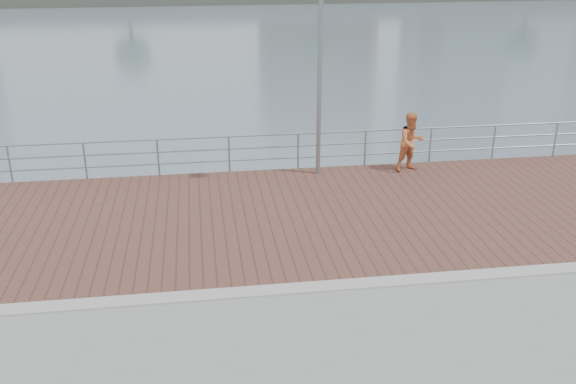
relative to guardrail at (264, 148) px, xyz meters
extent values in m
plane|color=slate|center=(0.00, -7.00, -2.69)|extent=(400.00, 400.00, 0.00)
cube|color=brown|center=(0.00, -3.40, -0.68)|extent=(40.00, 6.80, 0.02)
cube|color=#B7B5AD|center=(0.00, -7.00, -0.66)|extent=(40.00, 0.40, 0.06)
cylinder|color=#8C9EA8|center=(-7.18, 0.00, -0.14)|extent=(0.06, 0.06, 1.10)
cylinder|color=#8C9EA8|center=(-5.13, 0.00, -0.14)|extent=(0.06, 0.06, 1.10)
cylinder|color=#8C9EA8|center=(-3.08, 0.00, -0.14)|extent=(0.06, 0.06, 1.10)
cylinder|color=#8C9EA8|center=(-1.03, 0.00, -0.14)|extent=(0.06, 0.06, 1.10)
cylinder|color=#8C9EA8|center=(1.03, 0.00, -0.14)|extent=(0.06, 0.06, 1.10)
cylinder|color=#8C9EA8|center=(3.08, 0.00, -0.14)|extent=(0.06, 0.06, 1.10)
cylinder|color=#8C9EA8|center=(5.13, 0.00, -0.14)|extent=(0.06, 0.06, 1.10)
cylinder|color=#8C9EA8|center=(7.18, 0.00, -0.14)|extent=(0.06, 0.06, 1.10)
cylinder|color=#8C9EA8|center=(9.24, 0.00, -0.14)|extent=(0.06, 0.06, 1.10)
cylinder|color=#8C9EA8|center=(0.00, 0.00, 0.41)|extent=(39.00, 0.05, 0.05)
cylinder|color=#8C9EA8|center=(0.00, 0.00, 0.03)|extent=(39.00, 0.05, 0.05)
cylinder|color=#8C9EA8|center=(0.00, 0.00, -0.33)|extent=(39.00, 0.05, 0.05)
cylinder|color=gray|center=(1.54, -0.50, 2.59)|extent=(0.13, 0.13, 6.57)
imported|color=#E37D43|center=(4.29, -0.64, 0.20)|extent=(1.00, 0.86, 1.75)
camera|label=1|loc=(-1.87, -17.94, 5.88)|focal=40.00mm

